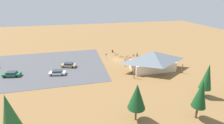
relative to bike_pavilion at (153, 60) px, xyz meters
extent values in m
plane|color=olive|center=(8.00, -10.02, -3.21)|extent=(160.00, 160.00, 0.00)
cube|color=#4C4C51|center=(34.41, -9.65, -3.19)|extent=(42.39, 28.04, 0.05)
cube|color=beige|center=(0.00, 0.00, -1.84)|extent=(12.19, 6.00, 2.75)
pyramid|color=slate|center=(0.00, 0.00, 1.02)|extent=(14.63, 8.44, 2.95)
cylinder|color=brown|center=(-7.13, -4.04, -1.84)|extent=(0.20, 0.20, 2.75)
cylinder|color=brown|center=(7.13, -4.04, -1.84)|extent=(0.20, 0.20, 2.75)
cylinder|color=brown|center=(-7.13, 4.04, -1.84)|extent=(0.20, 0.20, 2.75)
cylinder|color=brown|center=(7.13, 4.04, -1.84)|extent=(0.20, 0.20, 2.75)
cylinder|color=brown|center=(7.56, -18.61, -2.76)|extent=(0.60, 0.60, 0.90)
cylinder|color=#99999E|center=(11.47, -11.27, -2.11)|extent=(0.08, 0.08, 2.20)
cube|color=#1959B2|center=(11.47, -11.27, -1.31)|extent=(0.56, 0.04, 0.40)
cylinder|color=brown|center=(-4.48, 15.60, -2.23)|extent=(0.44, 0.44, 1.97)
cone|color=#194C23|center=(-4.48, 15.60, 1.56)|extent=(2.48, 2.48, 5.60)
cone|color=#235B2D|center=(31.62, 19.51, 1.98)|extent=(2.73, 2.73, 5.93)
cylinder|color=brown|center=(12.45, 19.21, -1.93)|extent=(0.33, 0.33, 2.56)
cone|color=#14421E|center=(12.45, 19.21, 1.62)|extent=(3.06, 3.06, 4.55)
cylinder|color=brown|center=(1.71, 21.19, -2.01)|extent=(0.38, 0.38, 2.41)
cone|color=#14421E|center=(1.71, 21.19, 1.76)|extent=(2.43, 2.43, 5.12)
torus|color=black|center=(2.99, -10.09, -2.87)|extent=(0.55, 0.48, 0.69)
torus|color=black|center=(3.75, -9.44, -2.87)|extent=(0.55, 0.48, 0.69)
cylinder|color=red|center=(3.37, -9.76, -2.75)|extent=(0.72, 0.63, 0.04)
cylinder|color=red|center=(3.24, -9.88, -2.65)|extent=(0.04, 0.04, 0.44)
cube|color=black|center=(3.24, -9.88, -2.43)|extent=(0.20, 0.19, 0.05)
cylinder|color=red|center=(3.68, -9.50, -2.62)|extent=(0.04, 0.04, 0.48)
cylinder|color=black|center=(3.68, -9.50, -2.38)|extent=(0.34, 0.39, 0.03)
torus|color=black|center=(0.35, -9.16, -2.87)|extent=(0.12, 0.68, 0.68)
torus|color=black|center=(0.23, -8.18, -2.87)|extent=(0.12, 0.68, 0.68)
cylinder|color=silver|center=(0.29, -8.67, -2.76)|extent=(0.15, 0.90, 0.04)
cylinder|color=silver|center=(0.31, -8.85, -2.68)|extent=(0.04, 0.04, 0.40)
cube|color=black|center=(0.31, -8.85, -2.48)|extent=(0.10, 0.21, 0.05)
cylinder|color=silver|center=(0.24, -8.28, -2.66)|extent=(0.04, 0.04, 0.42)
cylinder|color=black|center=(0.24, -8.28, -2.45)|extent=(0.48, 0.09, 0.03)
torus|color=black|center=(0.50, -11.33, -2.85)|extent=(0.17, 0.72, 0.73)
torus|color=black|center=(0.33, -10.34, -2.85)|extent=(0.17, 0.72, 0.73)
cylinder|color=orange|center=(0.42, -10.83, -2.73)|extent=(0.20, 0.92, 0.04)
cylinder|color=orange|center=(0.45, -11.01, -2.64)|extent=(0.04, 0.04, 0.42)
cube|color=black|center=(0.45, -11.01, -2.43)|extent=(0.11, 0.21, 0.05)
cylinder|color=orange|center=(0.35, -10.44, -2.59)|extent=(0.04, 0.04, 0.51)
cylinder|color=black|center=(0.35, -10.44, -2.34)|extent=(0.48, 0.12, 0.03)
torus|color=black|center=(6.33, -11.98, -2.87)|extent=(0.64, 0.31, 0.68)
torus|color=black|center=(5.36, -11.56, -2.87)|extent=(0.64, 0.31, 0.68)
cylinder|color=#1E7F38|center=(5.85, -11.77, -2.76)|extent=(0.91, 0.42, 0.04)
cylinder|color=#1E7F38|center=(6.02, -11.85, -2.68)|extent=(0.04, 0.04, 0.39)
cube|color=black|center=(6.02, -11.85, -2.48)|extent=(0.22, 0.15, 0.05)
cylinder|color=#1E7F38|center=(5.46, -11.60, -2.65)|extent=(0.04, 0.04, 0.44)
cylinder|color=black|center=(5.46, -11.60, -2.43)|extent=(0.22, 0.45, 0.03)
torus|color=black|center=(1.00, -12.73, -2.85)|extent=(0.48, 0.59, 0.72)
torus|color=black|center=(1.66, -11.89, -2.85)|extent=(0.48, 0.59, 0.72)
cylinder|color=#722D9E|center=(1.33, -12.31, -2.73)|extent=(0.64, 0.80, 0.04)
cylinder|color=#722D9E|center=(1.21, -12.46, -2.64)|extent=(0.04, 0.04, 0.41)
cube|color=black|center=(1.21, -12.46, -2.44)|extent=(0.19, 0.21, 0.05)
cylinder|color=#722D9E|center=(1.59, -11.98, -2.59)|extent=(0.04, 0.04, 0.52)
cylinder|color=black|center=(1.59, -11.98, -2.33)|extent=(0.40, 0.32, 0.03)
torus|color=black|center=(7.40, -14.72, -2.86)|extent=(0.61, 0.41, 0.70)
torus|color=black|center=(6.51, -15.30, -2.86)|extent=(0.61, 0.41, 0.70)
cylinder|color=#197A7F|center=(6.95, -15.01, -2.75)|extent=(0.84, 0.56, 0.04)
cylinder|color=#197A7F|center=(7.11, -14.91, -2.64)|extent=(0.04, 0.04, 0.45)
cube|color=black|center=(7.11, -14.91, -2.41)|extent=(0.21, 0.18, 0.05)
cylinder|color=#197A7F|center=(6.60, -15.24, -2.63)|extent=(0.04, 0.04, 0.47)
cylinder|color=black|center=(6.60, -15.24, -2.40)|extent=(0.29, 0.42, 0.03)
torus|color=black|center=(3.47, -11.65, -2.87)|extent=(0.64, 0.35, 0.69)
torus|color=black|center=(4.38, -11.19, -2.87)|extent=(0.64, 0.35, 0.69)
cylinder|color=black|center=(3.92, -11.42, -2.75)|extent=(0.85, 0.45, 0.04)
cylinder|color=black|center=(3.76, -11.50, -2.67)|extent=(0.04, 0.04, 0.38)
cube|color=black|center=(3.76, -11.50, -2.48)|extent=(0.21, 0.16, 0.05)
cylinder|color=black|center=(4.29, -11.24, -2.64)|extent=(0.04, 0.04, 0.45)
cylinder|color=black|center=(4.29, -11.24, -2.42)|extent=(0.24, 0.44, 0.03)
torus|color=black|center=(4.64, -7.18, -2.85)|extent=(0.43, 0.62, 0.72)
torus|color=black|center=(5.24, -8.08, -2.85)|extent=(0.43, 0.62, 0.72)
cylinder|color=#2347B7|center=(4.94, -7.63, -2.73)|extent=(0.58, 0.85, 0.04)
cylinder|color=#2347B7|center=(4.83, -7.47, -2.63)|extent=(0.04, 0.04, 0.45)
cube|color=black|center=(4.83, -7.47, -2.41)|extent=(0.18, 0.21, 0.05)
cylinder|color=#2347B7|center=(5.18, -7.99, -2.61)|extent=(0.04, 0.04, 0.48)
cylinder|color=black|center=(5.18, -7.99, -2.37)|extent=(0.42, 0.29, 0.03)
cube|color=tan|center=(23.99, -7.59, -2.62)|extent=(4.67, 3.06, 0.65)
cube|color=#2D3842|center=(23.99, -7.59, -2.02)|extent=(2.80, 2.24, 0.55)
cylinder|color=black|center=(25.63, -7.35, -2.84)|extent=(0.68, 0.42, 0.64)
cylinder|color=black|center=(25.14, -8.79, -2.84)|extent=(0.68, 0.42, 0.64)
cylinder|color=black|center=(22.84, -6.39, -2.84)|extent=(0.68, 0.42, 0.64)
cylinder|color=black|center=(22.35, -7.83, -2.84)|extent=(0.68, 0.42, 0.64)
cube|color=#1E6B3D|center=(38.89, -4.59, -2.61)|extent=(4.69, 2.46, 0.67)
cube|color=#2D3842|center=(38.89, -4.59, -2.03)|extent=(2.71, 1.95, 0.48)
cylinder|color=black|center=(40.51, -4.02, -2.84)|extent=(0.67, 0.31, 0.64)
cylinder|color=black|center=(40.28, -5.60, -2.84)|extent=(0.67, 0.31, 0.64)
cylinder|color=black|center=(37.50, -3.57, -2.84)|extent=(0.67, 0.31, 0.64)
cylinder|color=black|center=(37.27, -5.15, -2.84)|extent=(0.67, 0.31, 0.64)
cube|color=white|center=(26.99, -2.81, -2.65)|extent=(4.61, 2.50, 0.59)
cube|color=#2D3842|center=(26.99, -2.81, -2.10)|extent=(2.68, 1.96, 0.50)
cylinder|color=black|center=(28.59, -2.31, -2.84)|extent=(0.67, 0.33, 0.64)
cylinder|color=black|center=(28.31, -3.83, -2.84)|extent=(0.67, 0.33, 0.64)
cylinder|color=black|center=(25.66, -1.79, -2.84)|extent=(0.67, 0.33, 0.64)
cylinder|color=black|center=(25.39, -3.30, -2.84)|extent=(0.67, 0.33, 0.64)
cube|color=#2D3347|center=(-0.12, -12.54, -2.75)|extent=(0.33, 0.25, 0.93)
cylinder|color=yellow|center=(-0.12, -12.54, -1.98)|extent=(0.36, 0.36, 0.61)
sphere|color=tan|center=(-0.12, -12.54, -1.56)|extent=(0.24, 0.24, 0.24)
cube|color=#2D3347|center=(-8.42, -4.17, -2.75)|extent=(0.32, 0.24, 0.93)
cylinder|color=green|center=(-8.42, -4.17, -1.95)|extent=(0.36, 0.36, 0.67)
sphere|color=tan|center=(-8.42, -4.17, -1.49)|extent=(0.24, 0.24, 0.24)
cube|color=#2D3347|center=(-5.37, -7.96, -2.81)|extent=(0.34, 0.27, 0.81)
cylinder|color=blue|center=(-5.37, -7.96, -2.13)|extent=(0.36, 0.36, 0.55)
sphere|color=tan|center=(-5.37, -7.96, -1.74)|extent=(0.24, 0.24, 0.24)
camera|label=1|loc=(22.02, 41.58, 17.28)|focal=27.03mm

